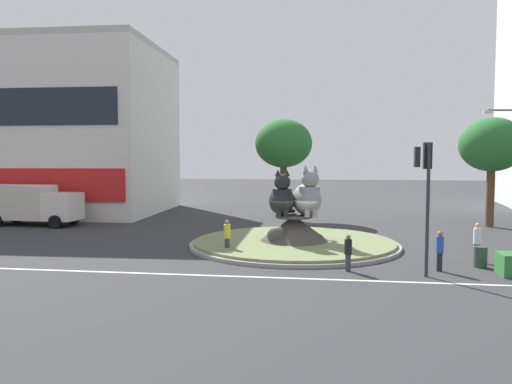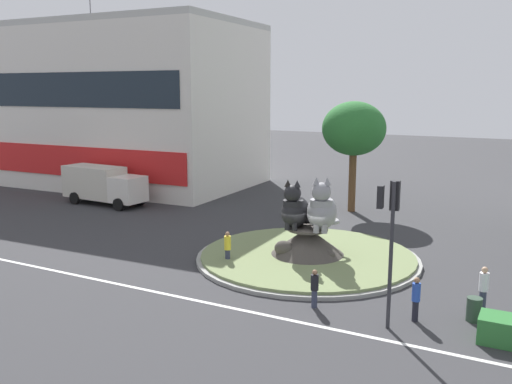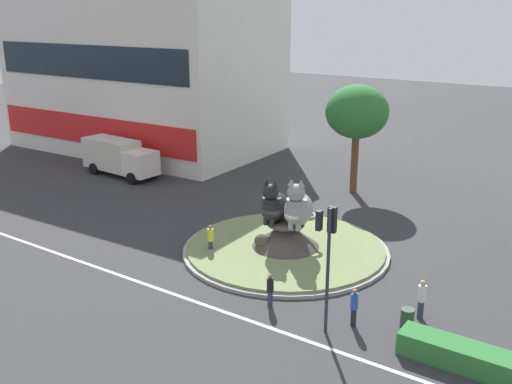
{
  "view_description": "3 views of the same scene",
  "coord_description": "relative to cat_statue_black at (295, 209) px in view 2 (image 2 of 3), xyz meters",
  "views": [
    {
      "loc": [
        1.69,
        -26.63,
        4.77
      ],
      "look_at": [
        -2.1,
        0.27,
        2.87
      ],
      "focal_mm": 35.2,
      "sensor_mm": 36.0,
      "label": 1
    },
    {
      "loc": [
        10.13,
        -24.8,
        8.44
      ],
      "look_at": [
        -2.43,
        -0.95,
        3.42
      ],
      "focal_mm": 38.65,
      "sensor_mm": 36.0,
      "label": 2
    },
    {
      "loc": [
        15.14,
        -25.16,
        12.65
      ],
      "look_at": [
        -1.49,
        -0.68,
        3.3
      ],
      "focal_mm": 40.94,
      "sensor_mm": 36.0,
      "label": 3
    }
  ],
  "objects": [
    {
      "name": "litter_bin",
      "position": [
        8.96,
        -3.88,
        -2.11
      ],
      "size": [
        0.56,
        0.56,
        0.9
      ],
      "color": "#2D4233",
      "rests_on": "ground"
    },
    {
      "name": "pedestrian_yellow_shirt",
      "position": [
        -2.5,
        -2.4,
        -1.67
      ],
      "size": [
        0.33,
        0.33,
        1.67
      ],
      "rotation": [
        0.0,
        0.0,
        0.4
      ],
      "color": "#33384C",
      "rests_on": "ground"
    },
    {
      "name": "roundabout_island",
      "position": [
        0.63,
        0.17,
        -2.13
      ],
      "size": [
        11.17,
        11.17,
        1.66
      ],
      "color": "gray",
      "rests_on": "ground"
    },
    {
      "name": "lane_centreline",
      "position": [
        0.64,
        -7.0,
        -2.56
      ],
      "size": [
        112.0,
        0.2,
        0.01
      ],
      "primitive_type": "cube",
      "color": "silver",
      "rests_on": "ground"
    },
    {
      "name": "pedestrian_blue_shirt",
      "position": [
        7.04,
        -4.91,
        -1.65
      ],
      "size": [
        0.31,
        0.31,
        1.7
      ],
      "rotation": [
        0.0,
        0.0,
        2.02
      ],
      "color": "black",
      "rests_on": "ground"
    },
    {
      "name": "pedestrian_black_shirt",
      "position": [
        3.25,
        -5.43,
        -1.74
      ],
      "size": [
        0.31,
        0.31,
        1.55
      ],
      "rotation": [
        0.0,
        0.0,
        2.95
      ],
      "color": "#33384C",
      "rests_on": "ground"
    },
    {
      "name": "delivery_box_truck",
      "position": [
        -18.1,
        5.75,
        -1.03
      ],
      "size": [
        6.94,
        2.73,
        2.81
      ],
      "rotation": [
        0.0,
        0.0,
        -0.06
      ],
      "color": "silver",
      "rests_on": "ground"
    },
    {
      "name": "cat_statue_grey",
      "position": [
        1.35,
        0.21,
        0.08
      ],
      "size": [
        2.11,
        2.99,
        2.69
      ],
      "rotation": [
        0.0,
        0.0,
        -1.27
      ],
      "color": "gray",
      "rests_on": "roundabout_island"
    },
    {
      "name": "traffic_light_mast",
      "position": [
        6.22,
        -5.89,
        1.34
      ],
      "size": [
        0.71,
        0.55,
        5.35
      ],
      "rotation": [
        0.0,
        0.0,
        1.61
      ],
      "color": "#2D2D33",
      "rests_on": "ground"
    },
    {
      "name": "pedestrian_white_shirt",
      "position": [
        9.14,
        -2.76,
        -1.61
      ],
      "size": [
        0.35,
        0.35,
        1.79
      ],
      "rotation": [
        0.0,
        0.0,
        5.5
      ],
      "color": "#33384C",
      "rests_on": "ground"
    },
    {
      "name": "broadleaf_tree_behind_island",
      "position": [
        -0.96,
        12.1,
        3.2
      ],
      "size": [
        4.38,
        4.38,
        7.68
      ],
      "color": "brown",
      "rests_on": "ground"
    },
    {
      "name": "ground_plane",
      "position": [
        0.64,
        0.18,
        -2.56
      ],
      "size": [
        160.0,
        160.0,
        0.0
      ],
      "primitive_type": "plane",
      "color": "#333335"
    },
    {
      "name": "cat_statue_black",
      "position": [
        0.0,
        0.0,
        0.0
      ],
      "size": [
        1.64,
        2.59,
        2.47
      ],
      "rotation": [
        0.0,
        0.0,
        -1.43
      ],
      "color": "black",
      "rests_on": "roundabout_island"
    },
    {
      "name": "shophouse_block",
      "position": [
        -23.46,
        14.37,
        4.48
      ],
      "size": [
        23.75,
        14.25,
        19.29
      ],
      "rotation": [
        0.0,
        0.0,
        0.03
      ],
      "color": "silver",
      "rests_on": "ground"
    }
  ]
}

